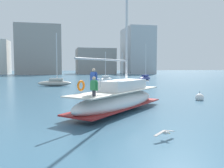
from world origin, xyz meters
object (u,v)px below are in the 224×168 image
Objects in this scene: main_sailboat at (119,98)px; moored_sloop_near at (106,79)px; mooring_buoy at (200,98)px; moored_cutter_right at (55,82)px; seagull at (165,132)px; moored_cutter_left at (121,85)px; moored_catamaran at (145,78)px.

main_sailboat is 36.30m from moored_sloop_near.
moored_sloop_near is 32.18m from mooring_buoy.
main_sailboat is 2.00× the size of moored_sloop_near.
moored_cutter_right is 8.67× the size of mooring_buoy.
moored_sloop_near is 6.49× the size of mooring_buoy.
moored_cutter_left is at bearing 79.51° from seagull.
moored_sloop_near is at bearing 82.23° from seagull.
moored_cutter_left is 4.55× the size of seagull.
moored_catamaran reaches higher than moored_cutter_left.
moored_sloop_near reaches higher than seagull.
moored_cutter_right is 24.44m from mooring_buoy.
moored_catamaran is at bearing 66.91° from main_sailboat.
seagull is (5.15, -30.84, -0.29)m from moored_cutter_right.
moored_cutter_right reaches higher than seagull.
moored_sloop_near is 1.20× the size of moored_cutter_left.
moored_sloop_near reaches higher than mooring_buoy.
moored_catamaran is 8.55× the size of mooring_buoy.
moored_cutter_right is (-10.97, -11.78, 0.07)m from moored_sloop_near.
moored_catamaran reaches higher than seagull.
moored_cutter_right is at bearing 151.93° from moored_cutter_left.
main_sailboat is at bearing -105.14° from moored_cutter_left.
moored_cutter_right is 7.28× the size of seagull.
moored_cutter_right is 31.27m from seagull.
moored_cutter_right is (-4.82, 24.00, -0.31)m from main_sailboat.
moored_sloop_near is 17.08m from moored_cutter_left.
main_sailboat is 6.88m from seagull.
main_sailboat is 9.57m from mooring_buoy.
seagull is at bearing -97.77° from moored_sloop_near.
moored_catamaran is (9.26, 0.38, 0.08)m from moored_sloop_near.
mooring_buoy is at bearing 51.26° from seagull.
moored_cutter_right reaches higher than moored_sloop_near.
main_sailboat reaches higher than moored_catamaran.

